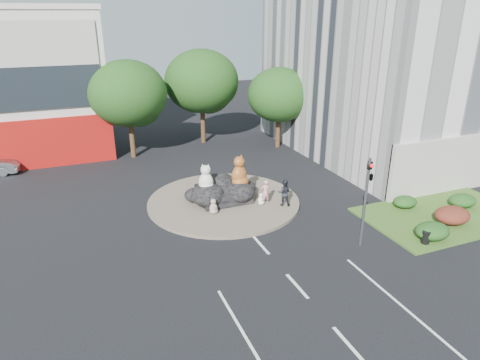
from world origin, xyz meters
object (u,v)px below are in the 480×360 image
object	(u,v)px
cat_tabby	(239,171)
pedestrian_pink	(265,192)
litter_bin	(426,237)
pedestrian_dark	(284,193)
cat_white	(206,178)
kitten_white	(261,199)
kitten_calico	(213,206)

from	to	relation	value
cat_tabby	pedestrian_pink	size ratio (longest dim) A/B	1.31
litter_bin	pedestrian_dark	bearing A→B (deg)	124.99
cat_tabby	pedestrian_dark	world-z (taller)	cat_tabby
cat_white	kitten_white	xyz separation A→B (m)	(3.24, -1.37, -1.42)
cat_tabby	kitten_calico	bearing A→B (deg)	-175.78
litter_bin	cat_white	bearing A→B (deg)	136.19
kitten_white	pedestrian_pink	distance (m)	0.53
kitten_calico	cat_white	bearing A→B (deg)	133.60
pedestrian_pink	pedestrian_dark	world-z (taller)	pedestrian_dark
pedestrian_dark	cat_tabby	bearing A→B (deg)	-12.89
cat_white	litter_bin	xyz separation A→B (m)	(9.51, -9.12, -1.55)
cat_tabby	pedestrian_dark	xyz separation A→B (m)	(2.26, -2.10, -1.10)
cat_white	cat_tabby	size ratio (longest dim) A/B	0.87
cat_white	litter_bin	distance (m)	13.27
cat_tabby	pedestrian_dark	distance (m)	3.27
pedestrian_dark	cat_white	bearing A→B (deg)	5.80
cat_white	litter_bin	size ratio (longest dim) A/B	2.59
cat_white	kitten_calico	distance (m)	1.98
cat_white	kitten_white	distance (m)	3.79
cat_white	litter_bin	bearing A→B (deg)	-15.23
cat_tabby	pedestrian_dark	bearing A→B (deg)	-71.87
pedestrian_pink	litter_bin	bearing A→B (deg)	128.20
cat_white	kitten_calico	world-z (taller)	cat_white
kitten_calico	kitten_white	bearing A→B (deg)	46.09
cat_white	kitten_white	world-z (taller)	cat_white
cat_tabby	pedestrian_pink	bearing A→B (deg)	-77.25
cat_white	kitten_calico	bearing A→B (deg)	-62.16
pedestrian_dark	kitten_white	bearing A→B (deg)	2.89
kitten_white	pedestrian_dark	world-z (taller)	pedestrian_dark
cat_white	pedestrian_dark	xyz separation A→B (m)	(4.56, -2.05, -0.96)
kitten_calico	pedestrian_pink	size ratio (longest dim) A/B	0.61
pedestrian_pink	kitten_white	bearing A→B (deg)	1.82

